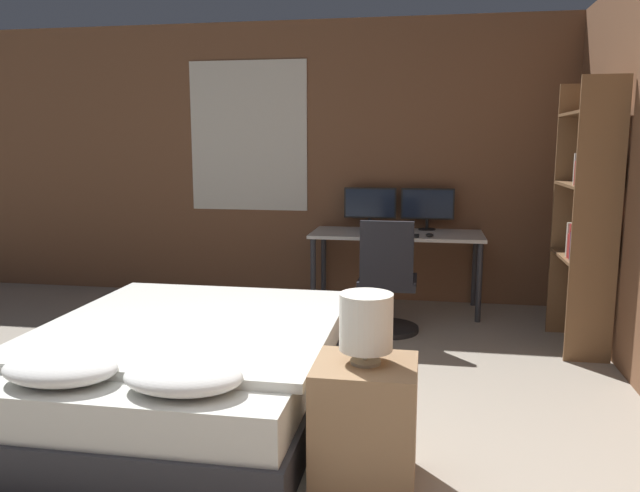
{
  "coord_description": "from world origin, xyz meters",
  "views": [
    {
      "loc": [
        0.75,
        -2.07,
        1.55
      ],
      "look_at": [
        -0.08,
        2.64,
        0.75
      ],
      "focal_mm": 35.0,
      "sensor_mm": 36.0,
      "label": 1
    }
  ],
  "objects_px": {
    "desk": "(397,241)",
    "keyboard": "(395,235)",
    "monitor_left": "(370,205)",
    "monitor_right": "(428,206)",
    "office_chair": "(387,288)",
    "computer_mouse": "(430,235)",
    "bookshelf": "(587,210)",
    "bed": "(188,366)",
    "nightstand": "(365,424)",
    "bedside_lamp": "(366,322)"
  },
  "relations": [
    {
      "from": "monitor_right",
      "to": "keyboard",
      "type": "height_order",
      "value": "monitor_right"
    },
    {
      "from": "bedside_lamp",
      "to": "bookshelf",
      "type": "bearing_deg",
      "value": 56.91
    },
    {
      "from": "bed",
      "to": "monitor_right",
      "type": "relative_size",
      "value": 4.22
    },
    {
      "from": "monitor_right",
      "to": "computer_mouse",
      "type": "bearing_deg",
      "value": -86.87
    },
    {
      "from": "bookshelf",
      "to": "keyboard",
      "type": "bearing_deg",
      "value": 154.49
    },
    {
      "from": "desk",
      "to": "office_chair",
      "type": "xyz_separation_m",
      "value": [
        -0.03,
        -0.74,
        -0.27
      ]
    },
    {
      "from": "keyboard",
      "to": "computer_mouse",
      "type": "bearing_deg",
      "value": 0.0
    },
    {
      "from": "computer_mouse",
      "to": "office_chair",
      "type": "distance_m",
      "value": 0.71
    },
    {
      "from": "office_chair",
      "to": "bookshelf",
      "type": "distance_m",
      "value": 1.61
    },
    {
      "from": "desk",
      "to": "monitor_right",
      "type": "bearing_deg",
      "value": 40.75
    },
    {
      "from": "desk",
      "to": "keyboard",
      "type": "height_order",
      "value": "keyboard"
    },
    {
      "from": "bedside_lamp",
      "to": "bookshelf",
      "type": "height_order",
      "value": "bookshelf"
    },
    {
      "from": "bookshelf",
      "to": "computer_mouse",
      "type": "bearing_deg",
      "value": 148.92
    },
    {
      "from": "nightstand",
      "to": "office_chair",
      "type": "xyz_separation_m",
      "value": [
        -0.06,
        2.31,
        0.09
      ]
    },
    {
      "from": "nightstand",
      "to": "keyboard",
      "type": "xyz_separation_m",
      "value": [
        -0.03,
        2.82,
        0.45
      ]
    },
    {
      "from": "monitor_left",
      "to": "keyboard",
      "type": "height_order",
      "value": "monitor_left"
    },
    {
      "from": "bed",
      "to": "bedside_lamp",
      "type": "xyz_separation_m",
      "value": [
        1.11,
        -0.65,
        0.51
      ]
    },
    {
      "from": "computer_mouse",
      "to": "desk",
      "type": "bearing_deg",
      "value": 142.18
    },
    {
      "from": "computer_mouse",
      "to": "keyboard",
      "type": "bearing_deg",
      "value": 180.0
    },
    {
      "from": "nightstand",
      "to": "monitor_right",
      "type": "distance_m",
      "value": 3.36
    },
    {
      "from": "monitor_left",
      "to": "office_chair",
      "type": "height_order",
      "value": "monitor_left"
    },
    {
      "from": "office_chair",
      "to": "bed",
      "type": "bearing_deg",
      "value": -122.45
    },
    {
      "from": "desk",
      "to": "computer_mouse",
      "type": "height_order",
      "value": "computer_mouse"
    },
    {
      "from": "monitor_right",
      "to": "computer_mouse",
      "type": "relative_size",
      "value": 7.08
    },
    {
      "from": "monitor_left",
      "to": "monitor_right",
      "type": "bearing_deg",
      "value": 0.0
    },
    {
      "from": "computer_mouse",
      "to": "office_chair",
      "type": "relative_size",
      "value": 0.07
    },
    {
      "from": "computer_mouse",
      "to": "bookshelf",
      "type": "bearing_deg",
      "value": -31.08
    },
    {
      "from": "computer_mouse",
      "to": "bookshelf",
      "type": "height_order",
      "value": "bookshelf"
    },
    {
      "from": "monitor_left",
      "to": "keyboard",
      "type": "xyz_separation_m",
      "value": [
        0.27,
        -0.46,
        -0.22
      ]
    },
    {
      "from": "desk",
      "to": "office_chair",
      "type": "bearing_deg",
      "value": -92.43
    },
    {
      "from": "desk",
      "to": "bed",
      "type": "bearing_deg",
      "value": -114.35
    },
    {
      "from": "bookshelf",
      "to": "desk",
      "type": "bearing_deg",
      "value": 147.42
    },
    {
      "from": "monitor_left",
      "to": "keyboard",
      "type": "bearing_deg",
      "value": -59.69
    },
    {
      "from": "office_chair",
      "to": "monitor_left",
      "type": "bearing_deg",
      "value": 103.81
    },
    {
      "from": "bed",
      "to": "desk",
      "type": "height_order",
      "value": "desk"
    },
    {
      "from": "nightstand",
      "to": "office_chair",
      "type": "height_order",
      "value": "office_chair"
    },
    {
      "from": "computer_mouse",
      "to": "bookshelf",
      "type": "xyz_separation_m",
      "value": [
        1.12,
        -0.68,
        0.31
      ]
    },
    {
      "from": "bedside_lamp",
      "to": "desk",
      "type": "distance_m",
      "value": 3.05
    },
    {
      "from": "bed",
      "to": "bedside_lamp",
      "type": "relative_size",
      "value": 6.57
    },
    {
      "from": "monitor_left",
      "to": "monitor_right",
      "type": "relative_size",
      "value": 1.0
    },
    {
      "from": "bookshelf",
      "to": "office_chair",
      "type": "bearing_deg",
      "value": 173.42
    },
    {
      "from": "monitor_right",
      "to": "office_chair",
      "type": "xyz_separation_m",
      "value": [
        -0.3,
        -0.97,
        -0.58
      ]
    },
    {
      "from": "bed",
      "to": "nightstand",
      "type": "relative_size",
      "value": 3.65
    },
    {
      "from": "bedside_lamp",
      "to": "office_chair",
      "type": "height_order",
      "value": "office_chair"
    },
    {
      "from": "computer_mouse",
      "to": "bookshelf",
      "type": "relative_size",
      "value": 0.04
    },
    {
      "from": "bed",
      "to": "office_chair",
      "type": "height_order",
      "value": "office_chair"
    },
    {
      "from": "monitor_left",
      "to": "bed",
      "type": "bearing_deg",
      "value": -107.19
    },
    {
      "from": "bed",
      "to": "monitor_right",
      "type": "bearing_deg",
      "value": 62.74
    },
    {
      "from": "bed",
      "to": "bookshelf",
      "type": "height_order",
      "value": "bookshelf"
    },
    {
      "from": "bed",
      "to": "keyboard",
      "type": "distance_m",
      "value": 2.47
    }
  ]
}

